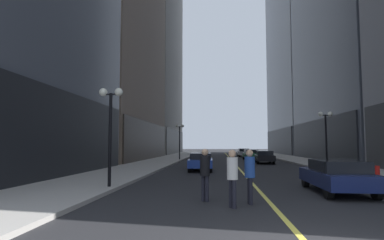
# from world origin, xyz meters

# --- Properties ---
(ground_plane) EXTENTS (200.00, 200.00, 0.00)m
(ground_plane) POSITION_xyz_m (0.00, 35.00, 0.00)
(ground_plane) COLOR #262628
(sidewalk_left) EXTENTS (4.50, 78.00, 0.15)m
(sidewalk_left) POSITION_xyz_m (-8.25, 35.00, 0.07)
(sidewalk_left) COLOR #ADA8A0
(sidewalk_left) RESTS_ON ground
(sidewalk_right) EXTENTS (4.50, 78.00, 0.15)m
(sidewalk_right) POSITION_xyz_m (8.25, 35.00, 0.07)
(sidewalk_right) COLOR #ADA8A0
(sidewalk_right) RESTS_ON ground
(lane_centre_stripe) EXTENTS (0.16, 70.00, 0.01)m
(lane_centre_stripe) POSITION_xyz_m (0.00, 35.00, 0.00)
(lane_centre_stripe) COLOR #E5D64C
(lane_centre_stripe) RESTS_ON ground
(building_left_mid) EXTENTS (13.13, 24.00, 39.91)m
(building_left_mid) POSITION_xyz_m (-16.96, 34.50, 19.88)
(building_left_mid) COLOR gray
(building_left_mid) RESTS_ON ground
(car_navy) EXTENTS (1.97, 4.61, 1.32)m
(car_navy) POSITION_xyz_m (3.05, 7.78, 0.72)
(car_navy) COLOR #141E4C
(car_navy) RESTS_ON ground
(car_blue) EXTENTS (1.81, 4.13, 1.32)m
(car_blue) POSITION_xyz_m (-2.99, 18.15, 0.72)
(car_blue) COLOR navy
(car_blue) RESTS_ON ground
(car_black) EXTENTS (1.99, 4.65, 1.32)m
(car_black) POSITION_xyz_m (3.08, 27.91, 0.72)
(car_black) COLOR black
(car_black) RESTS_ON ground
(car_green) EXTENTS (1.93, 4.32, 1.32)m
(car_green) POSITION_xyz_m (2.50, 35.58, 0.72)
(car_green) COLOR #196038
(car_green) RESTS_ON ground
(car_silver) EXTENTS (1.79, 4.49, 1.32)m
(car_silver) POSITION_xyz_m (2.39, 45.73, 0.72)
(car_silver) COLOR #B7B7BC
(car_silver) RESTS_ON ground
(pedestrian_in_blue_hoodie) EXTENTS (0.38, 0.38, 1.78)m
(pedestrian_in_blue_hoodie) POSITION_xyz_m (-0.68, 5.11, 1.04)
(pedestrian_in_blue_hoodie) COLOR black
(pedestrian_in_blue_hoodie) RESTS_ON ground
(pedestrian_in_white_shirt) EXTENTS (0.47, 0.47, 1.79)m
(pedestrian_in_white_shirt) POSITION_xyz_m (-1.28, 4.43, 1.05)
(pedestrian_in_white_shirt) COLOR black
(pedestrian_in_white_shirt) RESTS_ON ground
(pedestrian_in_black_coat) EXTENTS (0.48, 0.48, 1.80)m
(pedestrian_in_black_coat) POSITION_xyz_m (-2.18, 5.50, 1.06)
(pedestrian_in_black_coat) COLOR black
(pedestrian_in_black_coat) RESTS_ON ground
(street_lamp_left_near) EXTENTS (1.06, 0.36, 4.43)m
(street_lamp_left_near) POSITION_xyz_m (-6.40, 7.91, 3.26)
(street_lamp_left_near) COLOR black
(street_lamp_left_near) RESTS_ON ground
(street_lamp_left_far) EXTENTS (1.06, 0.36, 4.43)m
(street_lamp_left_far) POSITION_xyz_m (-6.40, 33.30, 3.26)
(street_lamp_left_far) COLOR black
(street_lamp_left_far) RESTS_ON ground
(street_lamp_right_mid) EXTENTS (1.06, 0.36, 4.43)m
(street_lamp_right_mid) POSITION_xyz_m (6.40, 18.99, 3.26)
(street_lamp_right_mid) COLOR black
(street_lamp_right_mid) RESTS_ON ground
(fire_hydrant_right) EXTENTS (0.28, 0.28, 0.80)m
(fire_hydrant_right) POSITION_xyz_m (6.90, 12.57, 0.40)
(fire_hydrant_right) COLOR red
(fire_hydrant_right) RESTS_ON ground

